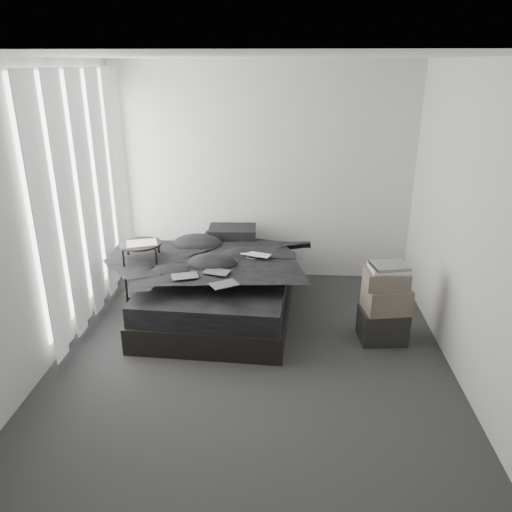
# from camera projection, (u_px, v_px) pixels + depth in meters

# --- Properties ---
(floor) EXTENTS (3.60, 4.20, 0.01)m
(floor) POSITION_uv_depth(u_px,v_px,m) (251.00, 365.00, 4.52)
(floor) COLOR #2D2E30
(floor) RESTS_ON ground
(ceiling) EXTENTS (3.60, 4.20, 0.01)m
(ceiling) POSITION_uv_depth(u_px,v_px,m) (249.00, 56.00, 3.57)
(ceiling) COLOR white
(ceiling) RESTS_ON ground
(wall_back) EXTENTS (3.60, 0.01, 2.60)m
(wall_back) POSITION_uv_depth(u_px,v_px,m) (263.00, 174.00, 6.00)
(wall_back) COLOR silver
(wall_back) RESTS_ON ground
(wall_front) EXTENTS (3.60, 0.01, 2.60)m
(wall_front) POSITION_uv_depth(u_px,v_px,m) (213.00, 384.00, 2.09)
(wall_front) COLOR silver
(wall_front) RESTS_ON ground
(wall_left) EXTENTS (0.01, 4.20, 2.60)m
(wall_left) POSITION_uv_depth(u_px,v_px,m) (35.00, 224.00, 4.15)
(wall_left) COLOR silver
(wall_left) RESTS_ON ground
(wall_right) EXTENTS (0.01, 4.20, 2.60)m
(wall_right) POSITION_uv_depth(u_px,v_px,m) (477.00, 233.00, 3.94)
(wall_right) COLOR silver
(wall_right) RESTS_ON ground
(window_left) EXTENTS (0.02, 2.00, 2.30)m
(window_left) POSITION_uv_depth(u_px,v_px,m) (79.00, 192.00, 4.97)
(window_left) COLOR white
(window_left) RESTS_ON wall_left
(curtain_left) EXTENTS (0.06, 2.12, 2.48)m
(curtain_left) POSITION_uv_depth(u_px,v_px,m) (84.00, 199.00, 4.99)
(curtain_left) COLOR white
(curtain_left) RESTS_ON wall_left
(bed) EXTENTS (1.60, 2.05, 0.27)m
(bed) POSITION_uv_depth(u_px,v_px,m) (221.00, 300.00, 5.44)
(bed) COLOR black
(bed) RESTS_ON floor
(mattress) EXTENTS (1.54, 1.99, 0.21)m
(mattress) POSITION_uv_depth(u_px,v_px,m) (220.00, 280.00, 5.35)
(mattress) COLOR black
(mattress) RESTS_ON bed
(duvet) EXTENTS (1.54, 1.76, 0.23)m
(duvet) POSITION_uv_depth(u_px,v_px,m) (219.00, 263.00, 5.23)
(duvet) COLOR black
(duvet) RESTS_ON mattress
(pillow_lower) EXTENTS (0.61, 0.43, 0.13)m
(pillow_lower) POSITION_uv_depth(u_px,v_px,m) (227.00, 242.00, 6.00)
(pillow_lower) COLOR black
(pillow_lower) RESTS_ON mattress
(pillow_upper) EXTENTS (0.57, 0.41, 0.12)m
(pillow_upper) POSITION_uv_depth(u_px,v_px,m) (232.00, 232.00, 5.93)
(pillow_upper) COLOR black
(pillow_upper) RESTS_ON pillow_lower
(laptop) EXTENTS (0.37, 0.30, 0.02)m
(laptop) POSITION_uv_depth(u_px,v_px,m) (254.00, 250.00, 5.23)
(laptop) COLOR silver
(laptop) RESTS_ON duvet
(comic_a) EXTENTS (0.29, 0.23, 0.01)m
(comic_a) POSITION_uv_depth(u_px,v_px,m) (184.00, 269.00, 4.77)
(comic_a) COLOR black
(comic_a) RESTS_ON duvet
(comic_b) EXTENTS (0.28, 0.22, 0.01)m
(comic_b) POSITION_uv_depth(u_px,v_px,m) (217.00, 264.00, 4.87)
(comic_b) COLOR black
(comic_b) RESTS_ON duvet
(comic_c) EXTENTS (0.30, 0.27, 0.01)m
(comic_c) POSITION_uv_depth(u_px,v_px,m) (224.00, 276.00, 4.59)
(comic_c) COLOR black
(comic_c) RESTS_ON duvet
(side_stand) EXTENTS (0.50, 0.50, 0.80)m
(side_stand) POSITION_uv_depth(u_px,v_px,m) (144.00, 279.00, 5.33)
(side_stand) COLOR black
(side_stand) RESTS_ON floor
(papers) EXTENTS (0.36, 0.32, 0.02)m
(papers) POSITION_uv_depth(u_px,v_px,m) (142.00, 243.00, 5.18)
(papers) COLOR white
(papers) RESTS_ON side_stand
(floor_books) EXTENTS (0.20, 0.23, 0.14)m
(floor_books) POSITION_uv_depth(u_px,v_px,m) (170.00, 297.00, 5.67)
(floor_books) COLOR black
(floor_books) RESTS_ON floor
(box_lower) EXTENTS (0.47, 0.38, 0.32)m
(box_lower) POSITION_uv_depth(u_px,v_px,m) (382.00, 325.00, 4.88)
(box_lower) COLOR black
(box_lower) RESTS_ON floor
(box_mid) EXTENTS (0.46, 0.39, 0.25)m
(box_mid) POSITION_uv_depth(u_px,v_px,m) (386.00, 299.00, 4.77)
(box_mid) COLOR #5C5348
(box_mid) RESTS_ON box_lower
(box_upper) EXTENTS (0.40, 0.33, 0.17)m
(box_upper) POSITION_uv_depth(u_px,v_px,m) (386.00, 278.00, 4.70)
(box_upper) COLOR #5C5348
(box_upper) RESTS_ON box_mid
(art_book_white) EXTENTS (0.36, 0.30, 0.03)m
(art_book_white) POSITION_uv_depth(u_px,v_px,m) (388.00, 268.00, 4.66)
(art_book_white) COLOR silver
(art_book_white) RESTS_ON box_upper
(art_book_snake) EXTENTS (0.37, 0.32, 0.03)m
(art_book_snake) POSITION_uv_depth(u_px,v_px,m) (390.00, 266.00, 4.64)
(art_book_snake) COLOR silver
(art_book_snake) RESTS_ON art_book_white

